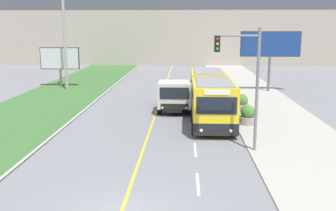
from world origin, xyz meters
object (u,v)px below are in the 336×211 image
object	(u,v)px
billboard_large	(270,46)
traffic_light_mast	(245,75)
planter_round_near	(248,116)
dump_truck	(175,95)
car_distant	(203,80)
planter_round_third	(235,94)
utility_pole_far	(64,27)
city_bus	(210,96)
billboard_small	(60,59)
planter_round_second	(242,103)

from	to	relation	value
billboard_large	traffic_light_mast	bearing A→B (deg)	-105.24
planter_round_near	traffic_light_mast	bearing A→B (deg)	-101.18
dump_truck	traffic_light_mast	bearing A→B (deg)	-69.13
car_distant	planter_round_third	world-z (taller)	car_distant
car_distant	utility_pole_far	size ratio (longest dim) A/B	0.34
city_bus	utility_pole_far	xyz separation A→B (m)	(-13.85, 11.95, 4.79)
traffic_light_mast	planter_round_near	xyz separation A→B (m)	(1.11, 5.61, -3.37)
billboard_small	planter_round_third	size ratio (longest dim) A/B	3.52
planter_round_second	city_bus	bearing A→B (deg)	-139.17
dump_truck	billboard_large	distance (m)	13.47
planter_round_second	dump_truck	bearing A→B (deg)	179.27
city_bus	planter_round_near	bearing A→B (deg)	-40.55
traffic_light_mast	billboard_large	bearing A→B (deg)	74.76
car_distant	utility_pole_far	bearing A→B (deg)	-166.26
city_bus	utility_pole_far	size ratio (longest dim) A/B	0.92
city_bus	billboard_small	xyz separation A→B (m)	(-15.16, 14.13, 1.40)
dump_truck	planter_round_third	size ratio (longest dim) A/B	5.88
car_distant	utility_pole_far	world-z (taller)	utility_pole_far
utility_pole_far	planter_round_third	bearing A→B (deg)	-18.71
billboard_small	car_distant	bearing A→B (deg)	4.62
planter_round_third	traffic_light_mast	bearing A→B (deg)	-95.46
car_distant	billboard_large	xyz separation A→B (m)	(6.36, -3.67, 3.84)
utility_pole_far	traffic_light_mast	distance (m)	24.81
dump_truck	car_distant	distance (m)	13.39
traffic_light_mast	billboard_small	distance (m)	27.26
utility_pole_far	planter_round_near	world-z (taller)	utility_pole_far
planter_round_third	billboard_small	bearing A→B (deg)	156.42
billboard_large	planter_round_third	distance (m)	7.67
city_bus	car_distant	xyz separation A→B (m)	(0.13, 15.37, -0.86)
traffic_light_mast	planter_round_second	size ratio (longest dim) A/B	4.95
utility_pole_far	car_distant	bearing A→B (deg)	13.74
car_distant	billboard_large	size ratio (longest dim) A/B	0.72
utility_pole_far	billboard_small	world-z (taller)	utility_pole_far
dump_truck	traffic_light_mast	xyz separation A→B (m)	(3.76, -9.87, 2.79)
city_bus	dump_truck	world-z (taller)	city_bus
utility_pole_far	planter_round_second	size ratio (longest dim) A/B	9.83
billboard_small	planter_round_near	size ratio (longest dim) A/B	3.30
car_distant	billboard_large	bearing A→B (deg)	-30.00
billboard_large	planter_round_third	xyz separation A→B (m)	(-3.92, -5.30, -3.92)
dump_truck	planter_round_near	distance (m)	6.50
car_distant	billboard_small	size ratio (longest dim) A/B	1.02
dump_truck	billboard_small	bearing A→B (deg)	136.77
utility_pole_far	billboard_small	xyz separation A→B (m)	(-1.32, 2.18, -3.39)
utility_pole_far	planter_round_second	distance (m)	19.90
dump_truck	planter_round_third	xyz separation A→B (m)	(5.10, 4.13, -0.61)
billboard_small	planter_round_third	distance (m)	19.49
planter_round_third	dump_truck	bearing A→B (deg)	-140.99
traffic_light_mast	planter_round_second	bearing A→B (deg)	82.42
dump_truck	billboard_large	xyz separation A→B (m)	(9.02, 9.44, 3.31)
planter_round_second	planter_round_third	bearing A→B (deg)	89.54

